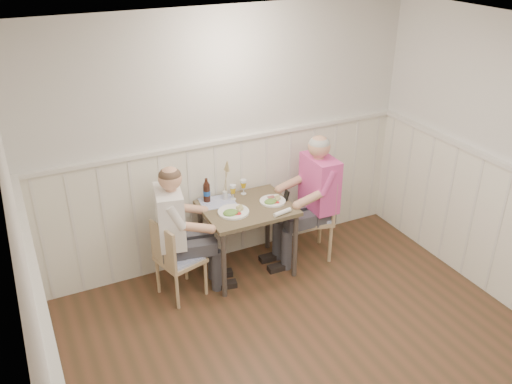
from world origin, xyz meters
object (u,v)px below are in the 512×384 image
chair_left (176,257)px  dining_table (247,216)px  beer_bottle (207,191)px  grass_vase (225,182)px  diner_cream (176,240)px  chair_right (315,212)px  man_in_pink (315,207)px

chair_left → dining_table: bearing=6.5°
dining_table → beer_bottle: 0.47m
beer_bottle → grass_vase: 0.20m
beer_bottle → dining_table: bearing=-40.5°
dining_table → diner_cream: bearing=179.7°
chair_right → beer_bottle: bearing=165.0°
grass_vase → dining_table: bearing=-59.6°
chair_left → diner_cream: diner_cream is taller
chair_left → man_in_pink: man_in_pink is taller
man_in_pink → grass_vase: man_in_pink is taller
grass_vase → chair_left: bearing=-153.8°
man_in_pink → chair_left: bearing=-178.5°
chair_right → chair_left: (-1.56, -0.07, -0.06)m
dining_table → chair_right: size_ratio=0.94×
chair_right → man_in_pink: size_ratio=0.66×
dining_table → chair_left: chair_left is taller
chair_right → beer_bottle: (-1.09, 0.29, 0.36)m
chair_right → grass_vase: 1.04m
chair_left → diner_cream: size_ratio=0.61×
chair_left → diner_cream: (0.04, 0.09, 0.12)m
dining_table → chair_right: 0.79m
grass_vase → man_in_pink: bearing=-17.5°
chair_left → man_in_pink: 1.55m
dining_table → man_in_pink: size_ratio=0.62×
beer_bottle → grass_vase: size_ratio=0.59×
chair_left → beer_bottle: bearing=37.3°
chair_right → man_in_pink: bearing=-127.9°
dining_table → diner_cream: size_ratio=0.65×
chair_left → beer_bottle: 0.73m
chair_left → grass_vase: grass_vase is taller
dining_table → chair_left: (-0.79, -0.09, -0.20)m
beer_bottle → diner_cream: bearing=-148.1°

